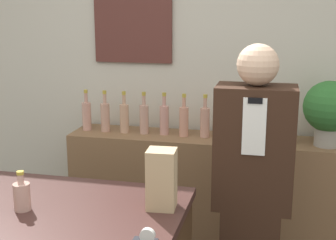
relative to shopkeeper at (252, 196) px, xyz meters
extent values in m
cube|color=beige|center=(-0.50, 0.91, 0.54)|extent=(5.20, 0.06, 2.70)
cube|color=#562B25|center=(-0.92, 0.86, 0.88)|extent=(0.57, 0.02, 0.56)
cube|color=brown|center=(-0.29, 0.66, -0.34)|extent=(2.00, 0.36, 0.93)
cube|color=#3A211E|center=(-0.93, -0.64, 0.12)|extent=(1.35, 0.69, 0.04)
cube|color=#331E14|center=(0.00, 0.00, 0.27)|extent=(0.41, 0.24, 0.65)
cube|color=white|center=(0.00, -0.13, 0.41)|extent=(0.11, 0.01, 0.29)
cube|color=black|center=(0.00, -0.13, 0.55)|extent=(0.07, 0.01, 0.03)
sphere|color=#DBB293|center=(0.00, 0.00, 0.70)|extent=(0.21, 0.21, 0.21)
cylinder|color=#9E998E|center=(0.43, 0.64, 0.19)|extent=(0.16, 0.16, 0.12)
sphere|color=#2D6B2D|center=(0.43, 0.64, 0.38)|extent=(0.32, 0.32, 0.32)
cube|color=tan|center=(-0.36, -0.56, 0.27)|extent=(0.13, 0.12, 0.26)
cylinder|color=silver|center=(-0.33, -0.90, 0.19)|extent=(0.06, 0.02, 0.06)
cylinder|color=tan|center=(-0.93, -0.71, 0.20)|extent=(0.07, 0.07, 0.12)
cylinder|color=tan|center=(-0.93, -0.71, 0.28)|extent=(0.03, 0.03, 0.04)
cylinder|color=#B29933|center=(-0.93, -0.71, 0.31)|extent=(0.03, 0.03, 0.01)
cylinder|color=tan|center=(-1.21, 0.66, 0.23)|extent=(0.06, 0.06, 0.20)
cylinder|color=tan|center=(-1.21, 0.66, 0.36)|extent=(0.02, 0.02, 0.07)
cylinder|color=#B29933|center=(-1.21, 0.66, 0.41)|extent=(0.03, 0.03, 0.02)
cylinder|color=tan|center=(-1.07, 0.66, 0.23)|extent=(0.06, 0.06, 0.20)
cylinder|color=tan|center=(-1.07, 0.66, 0.36)|extent=(0.02, 0.02, 0.07)
cylinder|color=#B29933|center=(-1.07, 0.66, 0.41)|extent=(0.03, 0.03, 0.02)
cylinder|color=tan|center=(-0.93, 0.66, 0.23)|extent=(0.06, 0.06, 0.20)
cylinder|color=tan|center=(-0.93, 0.66, 0.36)|extent=(0.02, 0.02, 0.07)
cylinder|color=#B29933|center=(-0.93, 0.66, 0.41)|extent=(0.03, 0.03, 0.02)
cylinder|color=tan|center=(-0.79, 0.67, 0.23)|extent=(0.06, 0.06, 0.20)
cylinder|color=tan|center=(-0.79, 0.67, 0.36)|extent=(0.02, 0.02, 0.07)
cylinder|color=#B29933|center=(-0.79, 0.67, 0.41)|extent=(0.03, 0.03, 0.02)
cylinder|color=tan|center=(-0.64, 0.67, 0.23)|extent=(0.06, 0.06, 0.20)
cylinder|color=tan|center=(-0.64, 0.67, 0.36)|extent=(0.02, 0.02, 0.07)
cylinder|color=#B29933|center=(-0.64, 0.67, 0.41)|extent=(0.03, 0.03, 0.02)
cylinder|color=tan|center=(-0.50, 0.66, 0.23)|extent=(0.06, 0.06, 0.20)
cylinder|color=tan|center=(-0.50, 0.66, 0.36)|extent=(0.02, 0.02, 0.07)
cylinder|color=#B29933|center=(-0.50, 0.66, 0.41)|extent=(0.03, 0.03, 0.02)
cylinder|color=tan|center=(-0.36, 0.67, 0.23)|extent=(0.06, 0.06, 0.20)
cylinder|color=tan|center=(-0.36, 0.67, 0.36)|extent=(0.02, 0.02, 0.07)
cylinder|color=#B29933|center=(-0.36, 0.67, 0.41)|extent=(0.03, 0.03, 0.02)
cylinder|color=tan|center=(-0.22, 0.66, 0.23)|extent=(0.06, 0.06, 0.20)
cylinder|color=tan|center=(-0.22, 0.66, 0.36)|extent=(0.02, 0.02, 0.07)
cylinder|color=#B29933|center=(-0.22, 0.66, 0.41)|extent=(0.03, 0.03, 0.02)
cylinder|color=tan|center=(-0.08, 0.67, 0.23)|extent=(0.06, 0.06, 0.20)
cylinder|color=tan|center=(-0.08, 0.67, 0.36)|extent=(0.02, 0.02, 0.07)
cylinder|color=#B29933|center=(-0.08, 0.67, 0.41)|extent=(0.03, 0.03, 0.02)
cylinder|color=tan|center=(0.07, 0.67, 0.23)|extent=(0.06, 0.06, 0.20)
cylinder|color=tan|center=(0.07, 0.67, 0.36)|extent=(0.02, 0.02, 0.07)
cylinder|color=#B29933|center=(0.07, 0.67, 0.41)|extent=(0.03, 0.03, 0.02)
cylinder|color=tan|center=(0.21, 0.65, 0.23)|extent=(0.06, 0.06, 0.20)
cylinder|color=tan|center=(0.21, 0.65, 0.36)|extent=(0.02, 0.02, 0.07)
cylinder|color=#B29933|center=(0.21, 0.65, 0.41)|extent=(0.03, 0.03, 0.02)
camera|label=1|loc=(0.09, -2.37, 0.98)|focal=50.00mm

